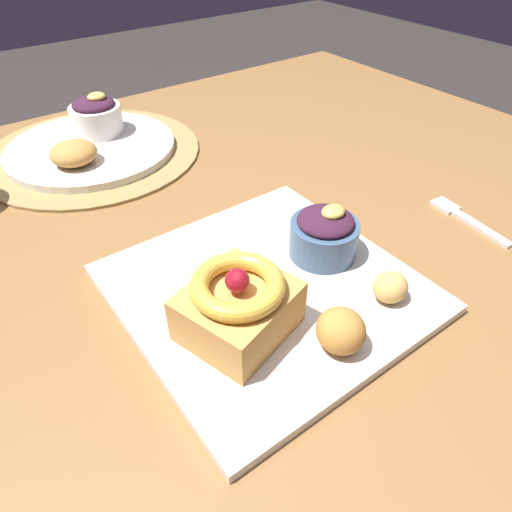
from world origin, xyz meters
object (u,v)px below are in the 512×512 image
(front_plate, at_px, (267,289))
(fork, at_px, (464,218))
(berry_ramekin, at_px, (324,234))
(back_plate, at_px, (91,148))
(cake_slice, at_px, (238,305))
(back_pastry, at_px, (74,153))
(back_ramekin, at_px, (96,116))
(fritter_front, at_px, (341,331))
(fritter_middle, at_px, (390,287))

(front_plate, relative_size, fork, 2.41)
(berry_ramekin, height_order, back_plate, berry_ramekin)
(cake_slice, bearing_deg, back_pastry, 91.75)
(back_pastry, relative_size, fork, 0.56)
(cake_slice, height_order, back_ramekin, cake_slice)
(fritter_front, xyz_separation_m, fork, (0.30, 0.06, -0.03))
(front_plate, xyz_separation_m, back_plate, (-0.03, 0.44, 0.01))
(fritter_middle, bearing_deg, fork, 12.67)
(fritter_middle, height_order, back_pastry, back_pastry)
(back_pastry, bearing_deg, back_plate, 50.69)
(back_pastry, bearing_deg, fritter_middle, -71.16)
(berry_ramekin, xyz_separation_m, back_plate, (-0.12, 0.44, -0.03))
(back_plate, distance_m, back_ramekin, 0.06)
(berry_ramekin, height_order, fork, berry_ramekin)
(berry_ramekin, bearing_deg, cake_slice, -165.19)
(berry_ramekin, xyz_separation_m, back_pastry, (-0.16, 0.39, -0.01))
(cake_slice, bearing_deg, fork, -1.76)
(cake_slice, height_order, fritter_front, cake_slice)
(front_plate, xyz_separation_m, fork, (0.31, -0.05, -0.00))
(berry_ramekin, relative_size, fritter_middle, 2.09)
(front_plate, height_order, fritter_middle, fritter_middle)
(fritter_front, relative_size, back_plate, 0.17)
(front_plate, xyz_separation_m, back_ramekin, (-0.00, 0.48, 0.04))
(back_ramekin, bearing_deg, back_pastry, -130.02)
(fritter_middle, height_order, fork, fritter_middle)
(front_plate, xyz_separation_m, berry_ramekin, (0.09, 0.00, 0.03))
(cake_slice, relative_size, berry_ramekin, 1.54)
(back_plate, bearing_deg, fritter_middle, -76.98)
(back_pastry, bearing_deg, fork, -49.11)
(front_plate, relative_size, back_pastry, 4.29)
(fork, bearing_deg, fritter_front, 108.95)
(fritter_front, xyz_separation_m, fritter_middle, (0.09, 0.02, -0.01))
(back_ramekin, xyz_separation_m, back_pastry, (-0.07, -0.09, -0.01))
(fork, bearing_deg, back_plate, 41.72)
(front_plate, distance_m, fork, 0.31)
(fritter_front, distance_m, fork, 0.31)
(front_plate, bearing_deg, back_plate, 94.21)
(front_plate, height_order, back_pastry, back_pastry)
(back_pastry, distance_m, fork, 0.58)
(back_plate, bearing_deg, cake_slice, -93.44)
(fritter_middle, xyz_separation_m, back_ramekin, (-0.09, 0.57, 0.02))
(fritter_middle, xyz_separation_m, back_plate, (-0.12, 0.54, -0.02))
(berry_ramekin, distance_m, back_plate, 0.46)
(fritter_middle, bearing_deg, fritter_front, -170.16)
(berry_ramekin, xyz_separation_m, fritter_middle, (0.00, -0.10, -0.01))
(front_plate, relative_size, back_ramekin, 3.53)
(fork, bearing_deg, fritter_middle, 109.77)
(front_plate, distance_m, back_ramekin, 0.48)
(fritter_front, bearing_deg, front_plate, 91.58)
(back_plate, xyz_separation_m, back_pastry, (-0.04, -0.05, 0.02))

